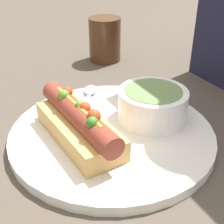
{
  "coord_description": "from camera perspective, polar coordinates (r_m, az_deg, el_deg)",
  "views": [
    {
      "loc": [
        0.33,
        -0.17,
        0.26
      ],
      "look_at": [
        0.0,
        0.0,
        0.04
      ],
      "focal_mm": 50.0,
      "sensor_mm": 36.0,
      "label": 1
    }
  ],
  "objects": [
    {
      "name": "hot_dog",
      "position": [
        0.42,
        -6.19,
        -2.02
      ],
      "size": [
        0.18,
        0.07,
        0.06
      ],
      "rotation": [
        0.0,
        0.0,
        0.09
      ],
      "color": "tan",
      "rests_on": "dinner_plate"
    },
    {
      "name": "soup_bowl",
      "position": [
        0.46,
        7.28,
        1.71
      ],
      "size": [
        0.1,
        0.1,
        0.05
      ],
      "color": "white",
      "rests_on": "dinner_plate"
    },
    {
      "name": "ground_plane",
      "position": [
        0.45,
        0.0,
        -4.74
      ],
      "size": [
        4.0,
        4.0,
        0.0
      ],
      "primitive_type": "plane",
      "color": "#4C4238"
    },
    {
      "name": "spoon",
      "position": [
        0.53,
        -4.25,
        2.9
      ],
      "size": [
        0.14,
        0.09,
        0.01
      ],
      "rotation": [
        0.0,
        0.0,
        2.61
      ],
      "color": "#B7B7BC",
      "rests_on": "dinner_plate"
    },
    {
      "name": "drinking_glass",
      "position": [
        0.71,
        -1.32,
        13.13
      ],
      "size": [
        0.07,
        0.07,
        0.1
      ],
      "color": "#4C2D19",
      "rests_on": "ground_plane"
    },
    {
      "name": "dinner_plate",
      "position": [
        0.45,
        0.0,
        -4.0
      ],
      "size": [
        0.29,
        0.29,
        0.01
      ],
      "color": "white",
      "rests_on": "ground_plane"
    }
  ]
}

